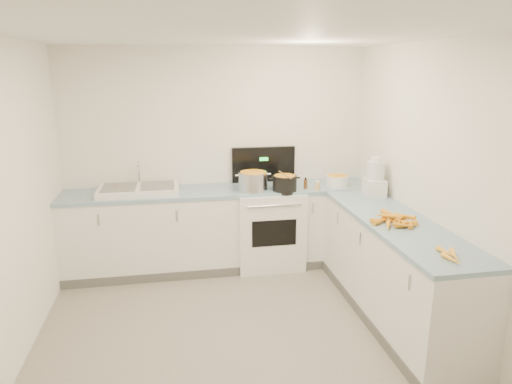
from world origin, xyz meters
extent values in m
cube|color=white|center=(0.00, 1.70, 0.45)|extent=(3.50, 0.60, 0.90)
cube|color=#86A9BE|center=(0.00, 1.70, 0.92)|extent=(3.50, 0.62, 0.04)
cube|color=white|center=(1.45, 0.30, 0.45)|extent=(0.60, 2.20, 0.90)
cube|color=#86A9BE|center=(1.45, 0.30, 0.92)|extent=(0.62, 2.20, 0.04)
cube|color=white|center=(0.55, 1.68, 0.45)|extent=(0.76, 0.65, 0.90)
cube|color=black|center=(0.55, 1.98, 1.15)|extent=(0.76, 0.05, 0.42)
cube|color=white|center=(-0.90, 1.70, 0.97)|extent=(0.86, 0.52, 0.07)
cube|color=slate|center=(-1.10, 1.70, 1.01)|extent=(0.36, 0.42, 0.01)
cube|color=slate|center=(-0.70, 1.70, 1.01)|extent=(0.36, 0.42, 0.01)
cylinder|color=silver|center=(-0.90, 1.92, 1.13)|extent=(0.03, 0.03, 0.24)
cylinder|color=silver|center=(0.35, 1.56, 1.04)|extent=(0.34, 0.34, 0.23)
cylinder|color=black|center=(0.70, 1.51, 1.02)|extent=(0.35, 0.35, 0.19)
cylinder|color=#AD7A47|center=(0.70, 1.51, 1.12)|extent=(0.06, 0.38, 0.02)
cylinder|color=white|center=(1.35, 1.60, 1.00)|extent=(0.36, 0.36, 0.12)
cylinder|color=#593319|center=(0.95, 1.55, 0.99)|extent=(0.04, 0.04, 0.11)
cylinder|color=#E5B266|center=(1.06, 1.45, 0.99)|extent=(0.05, 0.05, 0.09)
cube|color=white|center=(1.60, 1.14, 1.03)|extent=(0.24, 0.28, 0.18)
cylinder|color=silver|center=(1.60, 1.14, 1.22)|extent=(0.19, 0.19, 0.19)
cylinder|color=white|center=(1.60, 1.14, 1.34)|extent=(0.11, 0.11, 0.05)
cone|color=orange|center=(1.43, 0.11, 0.96)|extent=(0.21, 0.07, 0.05)
cone|color=orange|center=(1.26, 0.29, 0.96)|extent=(0.16, 0.05, 0.04)
cone|color=orange|center=(1.43, 0.26, 0.97)|extent=(0.22, 0.07, 0.05)
cone|color=orange|center=(1.27, 0.26, 0.97)|extent=(0.21, 0.14, 0.05)
cone|color=orange|center=(1.27, 0.13, 0.96)|extent=(0.13, 0.19, 0.05)
cone|color=orange|center=(1.38, 0.29, 0.96)|extent=(0.18, 0.07, 0.04)
cone|color=orange|center=(1.40, 0.21, 0.96)|extent=(0.11, 0.19, 0.04)
cone|color=orange|center=(1.39, 0.24, 0.96)|extent=(0.16, 0.18, 0.04)
cone|color=orange|center=(1.49, 0.15, 0.96)|extent=(0.15, 0.20, 0.04)
cone|color=orange|center=(1.37, 0.27, 0.96)|extent=(0.17, 0.15, 0.04)
cone|color=orange|center=(1.51, 0.34, 0.96)|extent=(0.18, 0.06, 0.04)
cone|color=orange|center=(1.45, 0.23, 0.96)|extent=(0.09, 0.18, 0.04)
cone|color=orange|center=(1.45, 0.16, 0.97)|extent=(0.20, 0.09, 0.05)
cone|color=orange|center=(1.38, 0.08, 0.98)|extent=(0.15, 0.12, 0.04)
cone|color=orange|center=(1.40, 0.20, 0.99)|extent=(0.19, 0.16, 0.04)
cone|color=orange|center=(1.48, 0.24, 1.00)|extent=(0.15, 0.18, 0.04)
cone|color=orange|center=(1.32, 0.27, 1.00)|extent=(0.19, 0.14, 0.04)
cone|color=orange|center=(1.41, 0.38, 0.98)|extent=(0.11, 0.20, 0.05)
cone|color=orange|center=(1.40, 0.20, 0.99)|extent=(0.14, 0.20, 0.04)
cone|color=orange|center=(1.40, 0.28, 0.99)|extent=(0.21, 0.13, 0.05)
cone|color=orange|center=(1.41, 0.18, 0.98)|extent=(0.07, 0.16, 0.04)
cone|color=orange|center=(1.42, 0.25, 0.98)|extent=(0.09, 0.19, 0.05)
cone|color=#FFA926|center=(1.39, -0.61, 0.96)|extent=(0.06, 0.18, 0.04)
cone|color=#FFA926|center=(1.45, -0.55, 0.96)|extent=(0.11, 0.20, 0.04)
cone|color=#FFA926|center=(1.42, -0.49, 0.96)|extent=(0.07, 0.18, 0.04)
cube|color=tan|center=(-1.09, 1.72, 1.01)|extent=(0.01, 0.05, 0.00)
cube|color=tan|center=(-1.12, 1.69, 1.02)|extent=(0.02, 0.04, 0.00)
cube|color=tan|center=(-1.01, 1.57, 1.02)|extent=(0.04, 0.01, 0.00)
cube|color=tan|center=(-1.11, 1.77, 1.02)|extent=(0.02, 0.04, 0.00)
cube|color=tan|center=(-1.03, 1.75, 1.01)|extent=(0.03, 0.01, 0.00)
cube|color=tan|center=(-1.11, 1.76, 1.02)|extent=(0.04, 0.03, 0.00)
cube|color=tan|center=(-1.13, 1.67, 1.02)|extent=(0.01, 0.04, 0.00)
cube|color=tan|center=(-1.13, 1.81, 1.02)|extent=(0.01, 0.05, 0.00)
cube|color=tan|center=(-1.03, 1.72, 1.02)|extent=(0.03, 0.01, 0.00)
cube|color=tan|center=(-1.07, 1.59, 1.02)|extent=(0.04, 0.02, 0.00)
cube|color=tan|center=(-1.14, 1.80, 1.02)|extent=(0.03, 0.04, 0.00)
cube|color=tan|center=(-1.00, 1.61, 1.02)|extent=(0.02, 0.04, 0.00)
cube|color=tan|center=(-1.08, 1.78, 1.01)|extent=(0.02, 0.03, 0.00)
cube|color=tan|center=(-1.13, 1.60, 1.02)|extent=(0.03, 0.03, 0.00)
camera|label=1|loc=(-0.50, -3.28, 2.25)|focal=32.00mm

